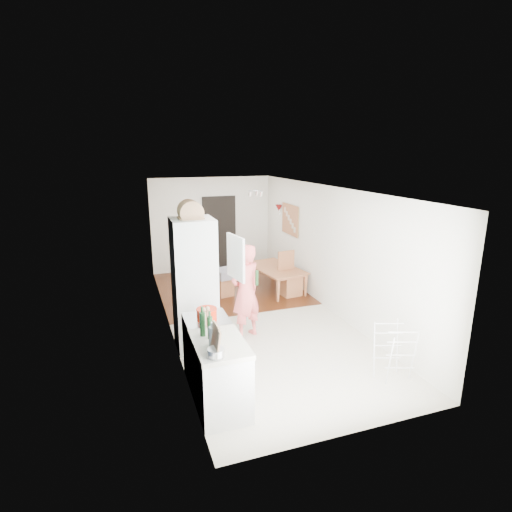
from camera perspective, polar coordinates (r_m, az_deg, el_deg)
room_shell at (r=7.48m, az=-0.33°, el=0.02°), size 3.20×7.00×2.50m
floor at (r=7.89m, az=-0.32°, el=-8.79°), size 3.20×7.00×0.01m
wood_floor_overlay at (r=9.54m, az=-3.89°, el=-4.54°), size 3.20×3.30×0.01m
sage_wall_panel at (r=5.08m, az=-10.17°, el=-0.35°), size 0.02×3.00×1.30m
tile_splashback at (r=4.80m, az=-8.67°, el=-10.08°), size 0.02×1.90×0.50m
doorway_recess at (r=10.85m, az=-5.23°, el=3.25°), size 0.90×0.04×2.00m
base_cabinet at (r=5.19m, az=-5.12°, el=-16.94°), size 0.60×0.90×0.86m
worktop at (r=4.97m, az=-5.24°, el=-12.42°), size 0.62×0.92×0.06m
range_cooker at (r=5.82m, az=-6.96°, el=-13.12°), size 0.60×0.60×0.88m
cooker_top at (r=5.62m, az=-7.10°, el=-8.98°), size 0.60×0.60×0.04m
fridge_housing at (r=6.50m, az=-8.78°, el=-4.06°), size 0.66×0.66×2.15m
fridge_door at (r=6.21m, az=-2.91°, el=-0.21°), size 0.14×0.56×0.70m
fridge_interior at (r=6.42m, az=-6.23°, el=0.22°), size 0.02×0.52×0.66m
pinboard at (r=9.71m, az=4.94°, el=5.21°), size 0.03×0.90×0.70m
pinboard_frame at (r=9.71m, az=4.86°, el=5.20°), size 0.00×0.94×0.74m
wall_sconce at (r=10.26m, az=3.28°, el=6.88°), size 0.18×0.18×0.16m
person at (r=6.79m, az=-1.50°, el=-3.94°), size 0.84×0.73×1.96m
dining_table at (r=9.34m, az=2.93°, el=-3.47°), size 0.95×1.43×0.47m
dining_chair at (r=8.94m, az=4.93°, el=-2.61°), size 0.46×0.46×0.99m
stool at (r=8.98m, az=-4.50°, el=-4.38°), size 0.38×0.38×0.43m
grey_drape at (r=8.87m, az=-4.37°, el=-2.49°), size 0.52×0.52×0.19m
drying_rack at (r=6.10m, az=19.07°, el=-12.94°), size 0.51×0.49×0.80m
bread_bin at (r=6.23m, az=-9.37°, el=6.24°), size 0.41×0.40×0.20m
red_casserole at (r=5.53m, az=-7.05°, el=-8.26°), size 0.31×0.31×0.17m
steel_pan at (r=4.61m, az=-5.74°, el=-13.57°), size 0.24×0.24×0.10m
held_bottle at (r=6.65m, az=0.10°, el=-3.12°), size 0.06×0.06×0.26m
bottle_a at (r=5.06m, az=-7.64°, el=-9.62°), size 0.09×0.09×0.31m
bottle_b at (r=4.99m, az=-6.59°, el=-10.13°), size 0.08×0.08×0.29m
bottle_c at (r=4.82m, az=-6.19°, el=-11.33°), size 0.12×0.12×0.24m
pepper_mill_front at (r=5.37m, az=-6.88°, el=-8.73°), size 0.06×0.06×0.20m
pepper_mill_back at (r=5.37m, az=-7.39°, el=-8.82°), size 0.07×0.07×0.19m
chopping_boards at (r=4.63m, az=-5.80°, el=-11.77°), size 0.05×0.25×0.34m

